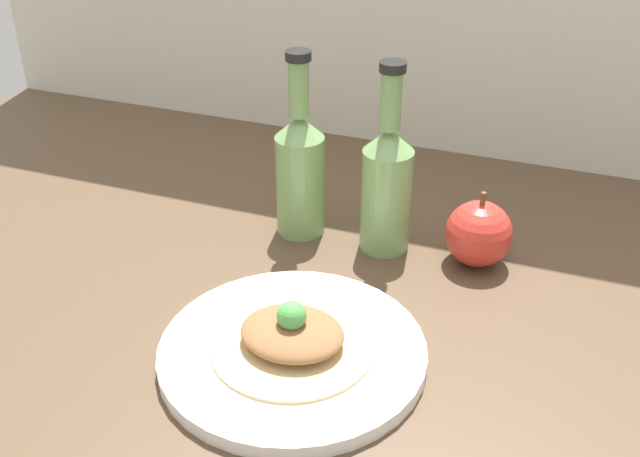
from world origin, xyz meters
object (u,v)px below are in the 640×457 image
at_px(plate, 293,351).
at_px(cider_bottle_left, 300,168).
at_px(cider_bottle_right, 387,183).
at_px(plated_food, 292,335).
at_px(apple, 479,234).

height_order(plate, cider_bottle_left, cider_bottle_left).
bearing_deg(cider_bottle_right, plate, -96.01).
distance_m(plated_food, cider_bottle_left, 0.28).
xyz_separation_m(cider_bottle_left, apple, (0.25, 0.00, -0.05)).
distance_m(plate, cider_bottle_left, 0.29).
distance_m(plated_food, apple, 0.30).
distance_m(cider_bottle_left, cider_bottle_right, 0.12).
height_order(cider_bottle_left, apple, cider_bottle_left).
xyz_separation_m(plated_food, cider_bottle_left, (-0.09, 0.26, 0.06)).
xyz_separation_m(cider_bottle_right, apple, (0.12, 0.00, -0.05)).
bearing_deg(cider_bottle_left, apple, 0.97).
bearing_deg(apple, plate, -119.89).
relative_size(cider_bottle_left, cider_bottle_right, 1.00).
bearing_deg(plated_food, cider_bottle_left, 110.04).
height_order(plate, apple, apple).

